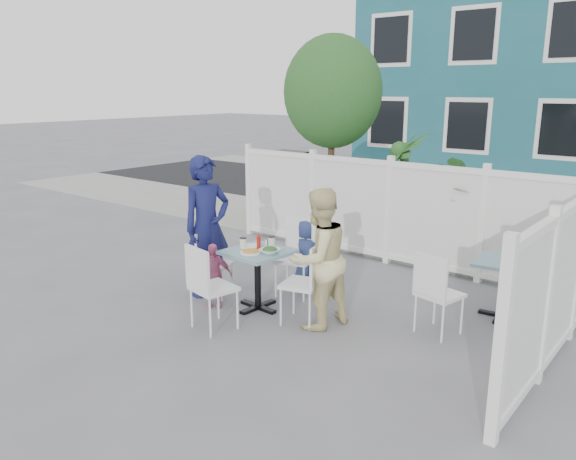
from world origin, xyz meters
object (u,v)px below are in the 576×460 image
Objects in this scene: main_table at (258,264)px; chair_left at (210,258)px; chair_near at (207,282)px; man at (207,226)px; boy at (307,255)px; chair_right at (308,277)px; chair_back at (298,250)px; spare_table at (505,274)px; utility_cabinet at (289,186)px; toddler at (213,275)px; woman at (319,259)px.

main_table is 0.88× the size of chair_left.
chair_near is 1.23m from man.
chair_left is at bearing 54.34° from boy.
main_table is 0.93m from man.
chair_back is at bearing 29.40° from chair_right.
man is at bearing -179.53° from main_table.
utility_cabinet is at bearing 153.59° from spare_table.
man is (-0.86, -0.01, 0.34)m from main_table.
chair_left reaches higher than toddler.
spare_table is (2.46, 1.61, -0.04)m from main_table.
man is at bearing -122.66° from chair_left.
chair_right is at bearing -49.98° from utility_cabinet.
chair_back is at bearing -160.39° from spare_table.
man is (-3.32, -1.62, 0.38)m from spare_table.
chair_left is (-0.81, -0.02, -0.08)m from main_table.
chair_near is at bearing 123.22° from chair_right.
main_table is 0.76m from chair_right.
woman reaches higher than chair_back.
spare_table is at bearing -175.10° from chair_back.
chair_back is (0.85, 0.77, 0.09)m from chair_left.
woman is 1.97× the size of toddler.
chair_right reaches higher than chair_left.
utility_cabinet is 1.76× the size of main_table.
chair_right is at bearing 58.80° from chair_near.
man is at bearing 105.27° from toddler.
main_table is 0.83m from chair_near.
main_table is 0.77× the size of boy.
chair_right is 1.15m from chair_near.
woman reaches higher than utility_cabinet.
man is at bearing -76.02° from woman.
utility_cabinet is 5.87m from chair_near.
chair_near is 1.27m from woman.
chair_right is 0.60× the size of woman.
woman is at bearing -95.57° from chair_right.
man is at bearing 76.19° from chair_right.
chair_right is at bearing 71.45° from chair_left.
main_table is 0.76× the size of chair_near.
woman reaches higher than chair_left.
toddler is at bearing -114.37° from man.
chair_right reaches higher than toddler.
chair_left reaches higher than spare_table.
chair_right is at bearing 119.60° from chair_back.
chair_back reaches higher than chair_right.
chair_right is 0.27m from woman.
main_table is 0.75m from chair_back.
toddler reaches higher than main_table.
main_table is 0.47× the size of woman.
main_table is at bearing -77.36° from man.
boy is at bearing 22.64° from chair_right.
toddler is at bearing 88.98° from chair_right.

